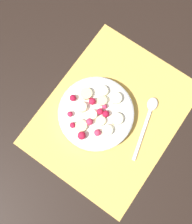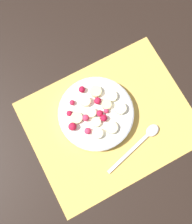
% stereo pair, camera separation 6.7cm
% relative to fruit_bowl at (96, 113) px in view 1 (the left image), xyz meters
% --- Properties ---
extents(ground_plane, '(3.00, 3.00, 0.00)m').
position_rel_fruit_bowl_xyz_m(ground_plane, '(-0.03, 0.04, -0.02)').
color(ground_plane, black).
extents(placemat, '(0.45, 0.35, 0.01)m').
position_rel_fruit_bowl_xyz_m(placemat, '(-0.03, 0.04, -0.02)').
color(placemat, '#E0B251').
rests_on(placemat, ground_plane).
extents(fruit_bowl, '(0.21, 0.21, 0.05)m').
position_rel_fruit_bowl_xyz_m(fruit_bowl, '(0.00, 0.00, 0.00)').
color(fruit_bowl, silver).
rests_on(fruit_bowl, placemat).
extents(spoon, '(0.19, 0.07, 0.01)m').
position_rel_fruit_bowl_xyz_m(spoon, '(-0.08, 0.12, -0.01)').
color(spoon, silver).
rests_on(spoon, placemat).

